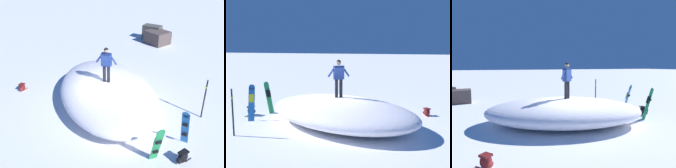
% 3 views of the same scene
% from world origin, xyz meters
% --- Properties ---
extents(ground, '(240.00, 240.00, 0.00)m').
position_xyz_m(ground, '(0.00, 0.00, 0.00)').
color(ground, white).
extents(snow_mound, '(8.08, 6.29, 1.21)m').
position_xyz_m(snow_mound, '(-0.29, 0.44, 0.60)').
color(snow_mound, white).
rests_on(snow_mound, ground).
extents(snowboarder_standing, '(0.84, 0.67, 1.63)m').
position_xyz_m(snowboarder_standing, '(-0.18, 0.35, 2.17)').
color(snowboarder_standing, black).
rests_on(snowboarder_standing, snow_mound).
extents(snowboard_primary_upright, '(0.46, 0.55, 1.65)m').
position_xyz_m(snowboard_primary_upright, '(3.85, 1.10, 0.85)').
color(snowboard_primary_upright, '#2672BF').
rests_on(snowboard_primary_upright, ground).
extents(snowboard_secondary_upright, '(0.52, 0.42, 1.60)m').
position_xyz_m(snowboard_secondary_upright, '(3.95, -0.35, 0.83)').
color(snowboard_secondary_upright, '#1E8C47').
rests_on(snowboard_secondary_upright, ground).
extents(backpack_near, '(0.49, 0.51, 0.39)m').
position_xyz_m(backpack_near, '(-3.74, -2.54, 0.20)').
color(backpack_near, maroon).
rests_on(backpack_near, ground).
extents(backpack_far, '(0.29, 0.66, 0.48)m').
position_xyz_m(backpack_far, '(4.43, 0.44, 0.24)').
color(backpack_far, black).
rests_on(backpack_far, ground).
extents(trail_marker_pole, '(0.10, 0.10, 1.82)m').
position_xyz_m(trail_marker_pole, '(3.03, 3.18, 0.96)').
color(trail_marker_pole, black).
rests_on(trail_marker_pole, ground).
extents(rock_outcrop, '(2.96, 2.47, 1.13)m').
position_xyz_m(rock_outcrop, '(-5.77, 8.54, 0.48)').
color(rock_outcrop, '#4F4E48').
rests_on(rock_outcrop, ground).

